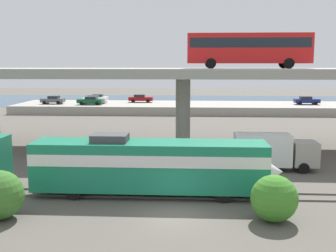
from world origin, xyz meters
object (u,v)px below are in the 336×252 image
transit_bus_on_overpass (249,47)px  parked_car_3 (94,99)px  parked_car_0 (90,100)px  parked_car_5 (307,100)px  parked_car_2 (53,100)px  parked_car_1 (141,98)px  parked_car_4 (97,98)px  train_locomotive (161,164)px  service_truck_west (273,151)px

transit_bus_on_overpass → parked_car_3: bearing=123.9°
parked_car_0 → parked_car_5: size_ratio=1.02×
transit_bus_on_overpass → parked_car_5: transit_bus_on_overpass is taller
parked_car_2 → parked_car_1: bearing=-164.9°
transit_bus_on_overpass → parked_car_2: size_ratio=2.85×
parked_car_2 → parked_car_4: 8.54m
parked_car_3 → parked_car_5: (39.25, 0.11, -0.00)m
parked_car_3 → parked_car_2: bearing=-168.8°
parked_car_0 → parked_car_1: size_ratio=0.98×
train_locomotive → transit_bus_on_overpass: 18.74m
parked_car_4 → parked_car_5: same height
transit_bus_on_overpass → parked_car_2: transit_bus_on_overpass is taller
parked_car_1 → parked_car_2: size_ratio=1.10×
parked_car_1 → train_locomotive: bearing=-81.5°
train_locomotive → parked_car_4: bearing=107.1°
service_truck_west → parked_car_4: 52.69m
service_truck_west → parked_car_0: service_truck_west is taller
parked_car_4 → parked_car_3: bearing=91.9°
parked_car_0 → parked_car_5: 39.41m
train_locomotive → parked_car_5: (22.83, 50.82, 0.07)m
parked_car_3 → parked_car_1: bearing=18.4°
service_truck_west → parked_car_4: service_truck_west is taller
parked_car_1 → parked_car_5: 30.94m
transit_bus_on_overpass → parked_car_1: (-15.53, 38.48, -8.18)m
parked_car_5 → parked_car_1: bearing=175.0°
parked_car_4 → parked_car_1: bearing=178.6°
service_truck_west → parked_car_4: bearing=118.7°
parked_car_3 → transit_bus_on_overpass: bearing=-56.1°
train_locomotive → service_truck_west: train_locomotive is taller
service_truck_west → parked_car_5: (14.02, 43.29, 0.63)m
parked_car_5 → service_truck_west: bearing=-107.9°
transit_bus_on_overpass → parked_car_4: (-24.06, 38.69, -8.18)m
parked_car_5 → parked_car_0: bearing=-175.9°
service_truck_west → train_locomotive: bearing=-139.5°
transit_bus_on_overpass → parked_car_2: bearing=132.5°
train_locomotive → parked_car_5: size_ratio=3.75×
parked_car_2 → parked_car_0: bearing=170.5°
parked_car_0 → train_locomotive: bearing=108.9°
transit_bus_on_overpass → parked_car_1: 42.29m
service_truck_west → parked_car_1: bearing=110.1°
train_locomotive → parked_car_1: (-7.99, 53.52, 0.07)m
service_truck_west → parked_car_5: bearing=72.1°
train_locomotive → service_truck_west: (8.81, 7.54, -0.55)m
parked_car_4 → transit_bus_on_overpass: bearing=121.9°
parked_car_5 → transit_bus_on_overpass: bearing=-113.1°
parked_car_0 → parked_car_1: (8.49, 5.50, -0.00)m
parked_car_1 → parked_car_5: size_ratio=1.04×
parked_car_2 → parked_car_5: (46.63, 1.57, 0.00)m
service_truck_west → parked_car_2: 52.95m
parked_car_0 → service_truck_west: bearing=122.0°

